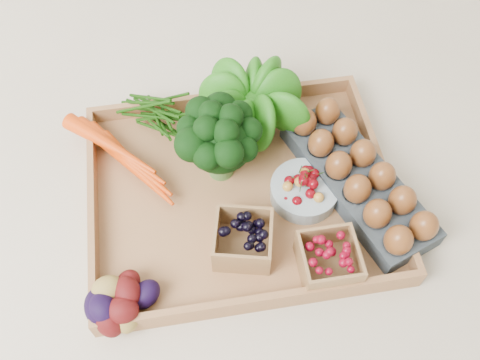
{
  "coord_description": "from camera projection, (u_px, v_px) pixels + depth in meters",
  "views": [
    {
      "loc": [
        -0.08,
        -0.51,
        0.87
      ],
      "look_at": [
        0.0,
        0.0,
        0.06
      ],
      "focal_mm": 40.0,
      "sensor_mm": 36.0,
      "label": 1
    }
  ],
  "objects": [
    {
      "name": "tray",
      "position": [
        240.0,
        195.0,
        1.01
      ],
      "size": [
        0.55,
        0.45,
        0.01
      ],
      "primitive_type": "cube",
      "color": "#A37044",
      "rests_on": "ground"
    },
    {
      "name": "potatoes",
      "position": [
        115.0,
        299.0,
        0.85
      ],
      "size": [
        0.14,
        0.14,
        0.08
      ],
      "primitive_type": null,
      "color": "#3F0A0B",
      "rests_on": "tray"
    },
    {
      "name": "broccoli",
      "position": [
        220.0,
        152.0,
        0.97
      ],
      "size": [
        0.16,
        0.16,
        0.12
      ],
      "primitive_type": null,
      "color": "black",
      "rests_on": "tray"
    },
    {
      "name": "cherry_bowl",
      "position": [
        304.0,
        191.0,
        0.98
      ],
      "size": [
        0.13,
        0.13,
        0.03
      ],
      "primitive_type": "cylinder",
      "color": "#8C9EA5",
      "rests_on": "tray"
    },
    {
      "name": "ground",
      "position": [
        240.0,
        197.0,
        1.01
      ],
      "size": [
        4.0,
        4.0,
        0.0
      ],
      "primitive_type": "plane",
      "color": "beige",
      "rests_on": "ground"
    },
    {
      "name": "punnet_raspberry",
      "position": [
        328.0,
        260.0,
        0.89
      ],
      "size": [
        0.1,
        0.1,
        0.07
      ],
      "primitive_type": "cube",
      "rotation": [
        0.0,
        0.0,
        -0.0
      ],
      "color": "maroon",
      "rests_on": "tray"
    },
    {
      "name": "carrots",
      "position": [
        121.0,
        154.0,
        1.01
      ],
      "size": [
        0.22,
        0.16,
        0.05
      ],
      "primitive_type": null,
      "color": "#DE3E08",
      "rests_on": "tray"
    },
    {
      "name": "egg_carton",
      "position": [
        357.0,
        181.0,
        0.99
      ],
      "size": [
        0.23,
        0.36,
        0.04
      ],
      "primitive_type": "cube",
      "rotation": [
        0.0,
        0.0,
        0.35
      ],
      "color": "#343C42",
      "rests_on": "tray"
    },
    {
      "name": "lettuce",
      "position": [
        251.0,
        100.0,
        1.03
      ],
      "size": [
        0.15,
        0.15,
        0.15
      ],
      "primitive_type": "sphere",
      "color": "#1E540D",
      "rests_on": "tray"
    },
    {
      "name": "punnet_blackberry",
      "position": [
        243.0,
        240.0,
        0.91
      ],
      "size": [
        0.12,
        0.12,
        0.07
      ],
      "primitive_type": "cube",
      "rotation": [
        0.0,
        0.0,
        -0.24
      ],
      "color": "black",
      "rests_on": "tray"
    }
  ]
}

